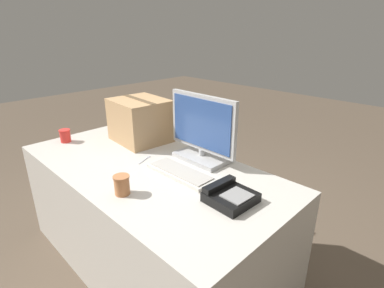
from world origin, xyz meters
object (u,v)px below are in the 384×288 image
Objects in this scene: monitor at (202,133)px; desk_phone at (230,196)px; cardboard_box at (140,120)px; paper_cup_right at (122,185)px; keyboard at (181,173)px; spoon at (146,159)px; paper_cup_left at (65,136)px.

desk_phone is (0.44, -0.27, -0.15)m from monitor.
cardboard_box is at bearing 170.88° from desk_phone.
paper_cup_right is (-0.43, -0.34, 0.02)m from desk_phone.
keyboard is 4.26× the size of paper_cup_right.
spoon is at bearing -31.30° from cardboard_box.
monitor is 1.07m from paper_cup_left.
monitor is at bearing 150.91° from desk_phone.
monitor is 1.18× the size of keyboard.
paper_cup_right is (-0.05, -0.36, 0.04)m from keyboard.
paper_cup_left is 0.92× the size of paper_cup_right.
cardboard_box is (-0.64, 0.18, 0.14)m from keyboard.
paper_cup_right is (0.01, -0.61, -0.13)m from monitor.
desk_phone is 2.17× the size of paper_cup_right.
monitor is 5.03× the size of paper_cup_right.
paper_cup_right is at bearing -6.96° from paper_cup_left.
monitor is 5.44× the size of paper_cup_left.
paper_cup_left is 0.23× the size of cardboard_box.
paper_cup_right is 0.78× the size of spoon.
desk_phone is 0.55m from paper_cup_right.
monitor is at bearing 6.43° from cardboard_box.
spoon is (0.68, 0.24, -0.05)m from paper_cup_left.
paper_cup_right reaches higher than paper_cup_left.
cardboard_box reaches higher than paper_cup_left.
desk_phone is 1.40m from paper_cup_left.
spoon is (-0.70, 0.01, -0.03)m from desk_phone.
keyboard is at bearing 13.70° from paper_cup_left.
monitor is 3.92× the size of spoon.
monitor is 2.32× the size of desk_phone.
keyboard is 1.03m from paper_cup_left.
paper_cup_right is 0.80m from cardboard_box.
paper_cup_right reaches higher than desk_phone.
desk_phone reaches higher than keyboard.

